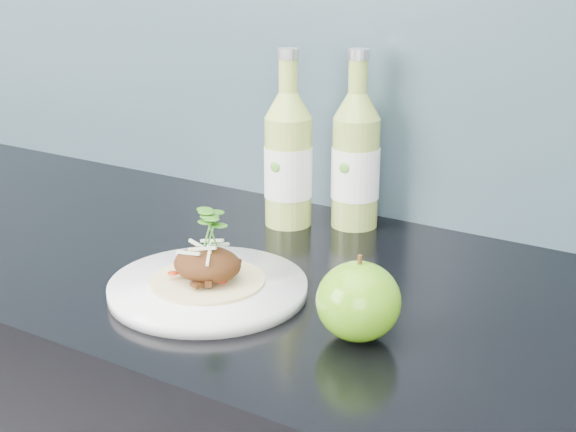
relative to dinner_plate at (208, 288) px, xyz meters
The scene contains 5 objects.
dinner_plate is the anchor object (origin of this frame).
pork_taco 0.04m from the dinner_plate, behind, with size 0.14×0.14×0.10m.
green_apple 0.22m from the dinner_plate, ahead, with size 0.12×0.12×0.10m.
cider_bottle_left 0.30m from the dinner_plate, 101.53° to the left, with size 0.08×0.08×0.27m.
cider_bottle_right 0.34m from the dinner_plate, 84.18° to the left, with size 0.09×0.09×0.27m.
Camera 1 is at (0.56, 0.87, 1.32)m, focal length 50.00 mm.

